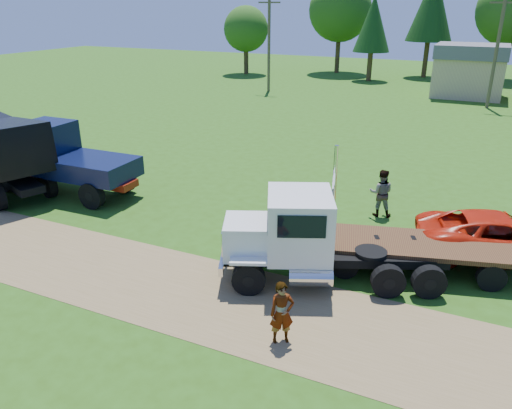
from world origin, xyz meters
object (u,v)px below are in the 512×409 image
at_px(navy_truck, 57,158).
at_px(spectator_a, 282,313).
at_px(flatbed_trailer, 414,248).
at_px(white_semi_tractor, 301,237).
at_px(orange_pickup, 499,236).

xyz_separation_m(navy_truck, spectator_a, (13.63, -6.02, -0.75)).
relative_size(navy_truck, flatbed_trailer, 1.00).
bearing_deg(spectator_a, white_semi_tractor, 66.76).
distance_m(navy_truck, spectator_a, 14.92).
bearing_deg(orange_pickup, white_semi_tractor, 109.87).
bearing_deg(navy_truck, orange_pickup, 3.46).
relative_size(navy_truck, spectator_a, 4.26).
height_order(flatbed_trailer, spectator_a, flatbed_trailer).
bearing_deg(white_semi_tractor, navy_truck, 144.67).
relative_size(orange_pickup, flatbed_trailer, 0.74).
xyz_separation_m(orange_pickup, flatbed_trailer, (-2.51, -2.23, 0.02)).
bearing_deg(flatbed_trailer, navy_truck, 162.56).
bearing_deg(white_semi_tractor, orange_pickup, 14.35).
height_order(navy_truck, orange_pickup, navy_truck).
relative_size(white_semi_tractor, orange_pickup, 1.30).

